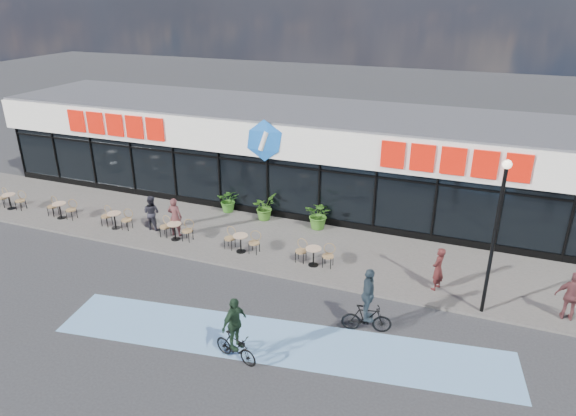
{
  "coord_description": "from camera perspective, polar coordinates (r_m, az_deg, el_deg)",
  "views": [
    {
      "loc": [
        8.86,
        -13.36,
        9.91
      ],
      "look_at": [
        2.35,
        3.5,
        2.21
      ],
      "focal_mm": 32.0,
      "sensor_mm": 36.0,
      "label": 1
    }
  ],
  "objects": [
    {
      "name": "building",
      "position": [
        26.04,
        0.26,
        6.18
      ],
      "size": [
        30.6,
        6.57,
        4.75
      ],
      "color": "black",
      "rests_on": "ground"
    },
    {
      "name": "bistro_set_0",
      "position": [
        28.27,
        -28.39,
        0.87
      ],
      "size": [
        1.54,
        0.62,
        0.9
      ],
      "color": "tan",
      "rests_on": "sidewalk"
    },
    {
      "name": "bistro_set_1",
      "position": [
        26.07,
        -23.87,
        -0.02
      ],
      "size": [
        1.54,
        0.62,
        0.9
      ],
      "color": "tan",
      "rests_on": "sidewalk"
    },
    {
      "name": "bistro_set_3",
      "position": [
        22.32,
        -12.35,
        -2.27
      ],
      "size": [
        1.54,
        0.62,
        0.9
      ],
      "color": "tan",
      "rests_on": "sidewalk"
    },
    {
      "name": "bistro_set_2",
      "position": [
        24.07,
        -18.56,
        -1.06
      ],
      "size": [
        1.54,
        0.62,
        0.9
      ],
      "color": "tan",
      "rests_on": "sidewalk"
    },
    {
      "name": "bike_lane",
      "position": [
        16.2,
        -0.97,
        -14.61
      ],
      "size": [
        14.17,
        4.13,
        0.01
      ],
      "primitive_type": "cube",
      "rotation": [
        0.0,
        0.0,
        0.14
      ],
      "color": "#6895C4",
      "rests_on": "ground"
    },
    {
      "name": "potted_plant_mid",
      "position": [
        22.68,
        3.5,
        -0.76
      ],
      "size": [
        1.27,
        1.12,
        1.32
      ],
      "primitive_type": "imported",
      "rotation": [
        0.0,
        0.0,
        6.2
      ],
      "color": "#35671D",
      "rests_on": "sidewalk"
    },
    {
      "name": "cyclist_b",
      "position": [
        16.28,
        8.82,
        -10.67
      ],
      "size": [
        1.63,
        1.1,
        2.21
      ],
      "color": "black",
      "rests_on": "ground"
    },
    {
      "name": "bistro_set_4",
      "position": [
        20.89,
        -5.17,
        -3.62
      ],
      "size": [
        1.54,
        0.62,
        0.9
      ],
      "color": "tan",
      "rests_on": "sidewalk"
    },
    {
      "name": "potted_plant_left",
      "position": [
        24.59,
        -6.59,
        0.88
      ],
      "size": [
        1.29,
        1.21,
        1.16
      ],
      "primitive_type": "imported",
      "rotation": [
        0.0,
        0.0,
        0.35
      ],
      "color": "#31691E",
      "rests_on": "sidewalk"
    },
    {
      "name": "sidewalk",
      "position": [
        22.24,
        -4.74,
        -3.32
      ],
      "size": [
        44.0,
        5.0,
        0.1
      ],
      "primitive_type": "cube",
      "color": "#59544F",
      "rests_on": "ground"
    },
    {
      "name": "ground",
      "position": [
        18.85,
        -10.7,
        -9.1
      ],
      "size": [
        120.0,
        120.0,
        0.0
      ],
      "primitive_type": "plane",
      "color": "#28282B",
      "rests_on": "ground"
    },
    {
      "name": "bistro_set_5",
      "position": [
        19.84,
        2.94,
        -5.08
      ],
      "size": [
        1.54,
        0.62,
        0.9
      ],
      "color": "tan",
      "rests_on": "sidewalk"
    },
    {
      "name": "patron_right",
      "position": [
        23.32,
        -14.91,
        -0.51
      ],
      "size": [
        0.77,
        0.61,
        1.57
      ],
      "primitive_type": "imported",
      "rotation": [
        0.0,
        0.0,
        3.13
      ],
      "color": "black",
      "rests_on": "sidewalk"
    },
    {
      "name": "lamp_post",
      "position": [
        17.05,
        22.14,
        -1.87
      ],
      "size": [
        0.28,
        0.28,
        5.24
      ],
      "color": "black",
      "rests_on": "sidewalk"
    },
    {
      "name": "pedestrian_c",
      "position": [
        18.82,
        29.02,
        -8.58
      ],
      "size": [
        0.99,
        0.42,
        1.69
      ],
      "primitive_type": "imported",
      "rotation": [
        0.0,
        0.0,
        3.14
      ],
      "color": "brown",
      "rests_on": "sidewalk"
    },
    {
      "name": "patron_left",
      "position": [
        22.45,
        -12.45,
        -0.99
      ],
      "size": [
        0.67,
        0.48,
        1.72
      ],
      "primitive_type": "imported",
      "rotation": [
        0.0,
        0.0,
        3.25
      ],
      "color": "#4C2727",
      "rests_on": "sidewalk"
    },
    {
      "name": "cyclist_a",
      "position": [
        15.08,
        -5.91,
        -13.87
      ],
      "size": [
        1.56,
        1.03,
        2.08
      ],
      "color": "black",
      "rests_on": "ground"
    },
    {
      "name": "pedestrian_a",
      "position": [
        18.84,
        16.33,
        -6.5
      ],
      "size": [
        0.57,
        0.69,
        1.61
      ],
      "primitive_type": "imported",
      "rotation": [
        0.0,
        0.0,
        -1.95
      ],
      "color": "#421817",
      "rests_on": "sidewalk"
    },
    {
      "name": "potted_plant_right",
      "position": [
        23.63,
        -2.66,
        0.12
      ],
      "size": [
        1.02,
        1.15,
        1.21
      ],
      "primitive_type": "imported",
      "rotation": [
        0.0,
        0.0,
        1.5
      ],
      "color": "#37681D",
      "rests_on": "sidewalk"
    }
  ]
}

